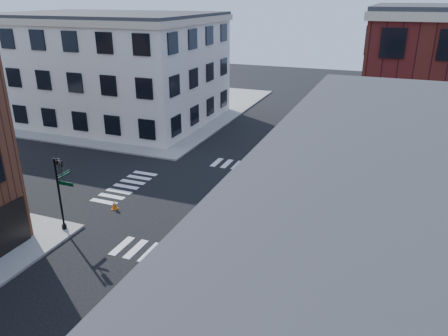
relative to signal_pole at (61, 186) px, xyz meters
name	(u,v)px	position (x,y,z in m)	size (l,w,h in m)	color
ground	(215,202)	(6.72, 6.68, -2.86)	(120.00, 120.00, 0.00)	black
sidewalk_nw	(124,106)	(-14.28, 27.68, -2.78)	(30.00, 30.00, 0.15)	gray
building_nw	(110,69)	(-12.28, 22.68, 2.64)	(22.00, 16.00, 11.00)	silver
tree_near	(351,129)	(14.28, 16.65, 0.30)	(2.69, 2.69, 4.49)	black
tree_far	(358,115)	(14.28, 22.65, 0.02)	(2.43, 2.43, 4.07)	black
signal_pole	(61,186)	(0.00, 0.00, 0.00)	(1.29, 1.24, 4.60)	black
box_truck	(414,224)	(18.95, 4.88, -1.15)	(7.28, 2.33, 3.28)	white
traffic_cone	(114,204)	(1.02, 3.36, -2.53)	(0.43, 0.43, 0.67)	orange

